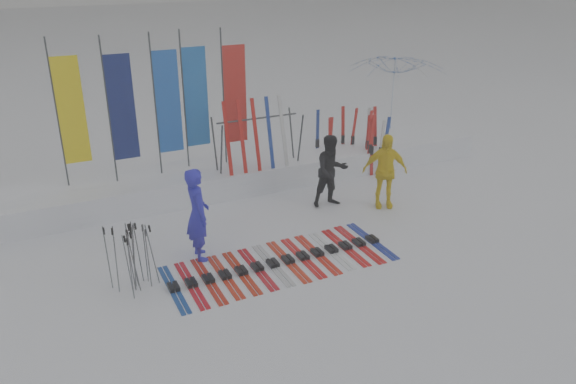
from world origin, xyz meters
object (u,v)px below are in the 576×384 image
tent_canopy (394,97)px  ski_rack (258,135)px  person_black (331,171)px  person_blue (198,214)px  person_yellow (385,171)px  ski_row (281,262)px

tent_canopy → ski_rack: size_ratio=1.44×
person_black → ski_rack: ski_rack is taller
person_blue → person_black: 3.56m
person_blue → ski_rack: 3.51m
ski_rack → person_blue: bearing=-131.6°
tent_canopy → person_black: bearing=-140.1°
person_blue → ski_rack: size_ratio=0.88×
person_black → person_yellow: 1.19m
person_black → ski_rack: 2.01m
ski_rack → person_yellow: bearing=-44.9°
person_blue → ski_row: person_blue is taller
person_black → tent_canopy: (4.15, 3.48, 0.49)m
person_blue → tent_canopy: size_ratio=0.61×
person_blue → ski_row: 1.77m
person_blue → person_black: size_ratio=1.08×
person_blue → ski_rack: ski_rack is taller
tent_canopy → ski_rack: 5.59m
person_yellow → ski_rack: bearing=158.4°
person_black → tent_canopy: tent_canopy is taller
person_yellow → person_blue: bearing=-150.8°
person_black → ski_rack: (-1.11, 1.58, 0.55)m
person_blue → tent_canopy: bearing=-55.9°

